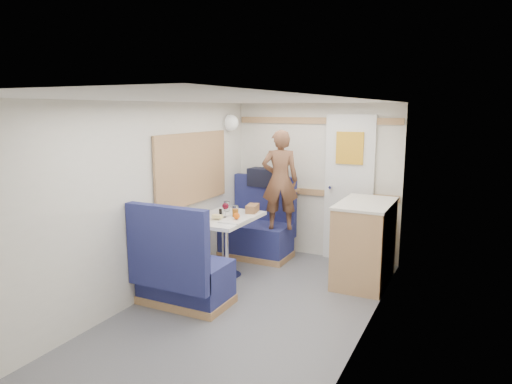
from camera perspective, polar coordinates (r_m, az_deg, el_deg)
The scene contains 28 objects.
floor at distance 4.32m, azimuth -2.86°, elevation -16.14°, with size 4.50×4.50×0.00m, color #515156.
ceiling at distance 3.87m, azimuth -3.13°, elevation 11.43°, with size 4.50×4.50×0.00m, color silver.
wall_back at distance 6.01m, azimuth 7.47°, elevation 1.39°, with size 2.20×0.02×2.00m, color silver.
wall_left at distance 4.60m, azimuth -15.07°, elevation -1.63°, with size 0.02×4.50×2.00m, color silver.
wall_right at distance 3.59m, azimuth 12.61°, elevation -4.86°, with size 0.02×4.50×2.00m, color silver.
oak_trim_low at distance 6.01m, azimuth 7.38°, elevation -0.05°, with size 2.15×0.02×0.08m, color #966C43.
oak_trim_high at distance 5.92m, azimuth 7.59°, elevation 8.84°, with size 2.15×0.02×0.08m, color #966C43.
side_window at distance 5.33m, azimuth -7.97°, elevation 2.96°, with size 0.04×1.30×0.72m, color #A5B196.
rear_door at distance 5.86m, azimuth 11.53°, elevation 0.76°, with size 0.62×0.12×1.86m.
dinette_table at distance 5.24m, azimuth -3.87°, elevation -4.73°, with size 0.62×0.92×0.72m.
bench_far at distance 6.05m, azimuth 0.26°, elevation -5.26°, with size 0.90×0.59×1.05m.
bench_near at distance 4.63m, azimuth -9.25°, elevation -10.37°, with size 0.90×0.59×1.05m.
ledge at distance 6.14m, azimuth 1.30°, elevation 0.54°, with size 0.90×0.14×0.04m, color #966C43.
dome_light at distance 5.99m, azimuth -3.19°, elevation 8.65°, with size 0.20×0.20×0.20m, color white.
galley_counter at distance 5.25m, azimuth 13.38°, elevation -6.09°, with size 0.57×0.92×0.92m.
person at distance 5.61m, azimuth 3.02°, elevation 1.50°, with size 0.45×0.29×1.23m, color brown.
duffel_bag at distance 6.12m, azimuth 1.41°, elevation 1.82°, with size 0.50×0.24×0.24m, color black.
tray at distance 4.99m, azimuth -2.67°, elevation -3.54°, with size 0.25×0.33×0.02m, color white.
orange_fruit at distance 4.99m, azimuth -2.44°, elevation -3.01°, with size 0.07×0.07×0.07m, color #D64E09.
cheese_block at distance 5.05m, azimuth -4.85°, elevation -3.06°, with size 0.11×0.07×0.04m, color #EEDA89.
wine_glass at distance 5.13m, azimuth -3.83°, elevation -1.86°, with size 0.08×0.08×0.17m.
tumbler_left at distance 4.98m, azimuth -8.03°, elevation -3.14°, with size 0.07×0.07×0.11m, color white.
tumbler_mid at distance 5.46m, azimuth -3.66°, elevation -1.80°, with size 0.07×0.07×0.12m, color white.
tumbler_right at distance 5.24m, azimuth -2.60°, elevation -2.33°, with size 0.07×0.07×0.12m, color white.
beer_glass at distance 5.11m, azimuth -2.60°, elevation -2.71°, with size 0.07×0.07×0.11m, color brown.
pepper_grinder at distance 5.21m, azimuth -4.47°, elevation -2.59°, with size 0.03×0.03×0.09m, color black.
salt_grinder at distance 5.25m, azimuth -4.30°, elevation -2.48°, with size 0.03×0.03×0.08m, color silver.
bread_loaf at distance 5.40m, azimuth -0.45°, elevation -2.07°, with size 0.12×0.22×0.09m, color brown.
Camera 1 is at (1.88, -3.38, 1.93)m, focal length 32.00 mm.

